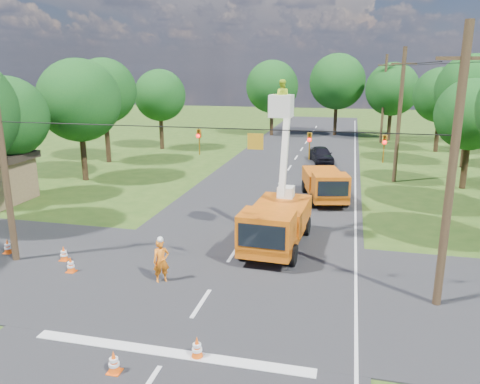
% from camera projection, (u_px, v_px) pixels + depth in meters
% --- Properties ---
extents(ground, '(140.00, 140.00, 0.00)m').
position_uv_depth(ground, '(281.00, 181.00, 36.17)').
color(ground, '#2A4A16').
rests_on(ground, ground).
extents(road_main, '(12.00, 100.00, 0.06)m').
position_uv_depth(road_main, '(281.00, 181.00, 36.17)').
color(road_main, black).
rests_on(road_main, ground).
extents(road_cross, '(56.00, 10.00, 0.07)m').
position_uv_depth(road_cross, '(216.00, 281.00, 19.24)').
color(road_cross, black).
rests_on(road_cross, ground).
extents(stop_bar, '(9.00, 0.45, 0.02)m').
position_uv_depth(stop_bar, '(169.00, 354.00, 14.35)').
color(stop_bar, silver).
rests_on(stop_bar, ground).
extents(edge_line, '(0.12, 90.00, 0.02)m').
position_uv_depth(edge_line, '(355.00, 185.00, 34.92)').
color(edge_line, silver).
rests_on(edge_line, ground).
extents(bucket_truck, '(2.86, 6.57, 8.00)m').
position_uv_depth(bucket_truck, '(277.00, 215.00, 22.40)').
color(bucket_truck, '#DF5D0F').
rests_on(bucket_truck, ground).
extents(second_truck, '(3.44, 6.17, 2.19)m').
position_uv_depth(second_truck, '(325.00, 184.00, 30.62)').
color(second_truck, '#DF5D0F').
rests_on(second_truck, ground).
extents(ground_worker, '(0.80, 0.73, 1.83)m').
position_uv_depth(ground_worker, '(161.00, 261.00, 18.95)').
color(ground_worker, orange).
rests_on(ground_worker, ground).
extents(distant_car, '(2.85, 4.64, 1.47)m').
position_uv_depth(distant_car, '(321.00, 154.00, 43.32)').
color(distant_car, black).
rests_on(distant_car, ground).
extents(traffic_cone_0, '(0.38, 0.38, 0.71)m').
position_uv_depth(traffic_cone_0, '(114.00, 362.00, 13.36)').
color(traffic_cone_0, '#FF570D').
rests_on(traffic_cone_0, ground).
extents(traffic_cone_1, '(0.38, 0.38, 0.71)m').
position_uv_depth(traffic_cone_1, '(197.00, 347.00, 14.06)').
color(traffic_cone_1, '#FF570D').
rests_on(traffic_cone_1, ground).
extents(traffic_cone_2, '(0.38, 0.38, 0.71)m').
position_uv_depth(traffic_cone_2, '(252.00, 230.00, 24.29)').
color(traffic_cone_2, '#FF570D').
rests_on(traffic_cone_2, ground).
extents(traffic_cone_3, '(0.38, 0.38, 0.71)m').
position_uv_depth(traffic_cone_3, '(296.00, 212.00, 27.25)').
color(traffic_cone_3, '#FF570D').
rests_on(traffic_cone_3, ground).
extents(traffic_cone_4, '(0.38, 0.38, 0.71)m').
position_uv_depth(traffic_cone_4, '(71.00, 265.00, 19.97)').
color(traffic_cone_4, '#FF570D').
rests_on(traffic_cone_4, ground).
extents(traffic_cone_5, '(0.38, 0.38, 0.71)m').
position_uv_depth(traffic_cone_5, '(64.00, 253.00, 21.18)').
color(traffic_cone_5, '#FF570D').
rests_on(traffic_cone_5, ground).
extents(traffic_cone_6, '(0.38, 0.38, 0.71)m').
position_uv_depth(traffic_cone_6, '(8.00, 246.00, 22.01)').
color(traffic_cone_6, '#FF570D').
rests_on(traffic_cone_6, ground).
extents(traffic_cone_7, '(0.38, 0.38, 0.71)m').
position_uv_depth(traffic_cone_7, '(339.00, 195.00, 30.87)').
color(traffic_cone_7, '#FF570D').
rests_on(traffic_cone_7, ground).
extents(pole_right_near, '(1.80, 0.30, 10.00)m').
position_uv_depth(pole_right_near, '(452.00, 170.00, 16.03)').
color(pole_right_near, '#4C3823').
rests_on(pole_right_near, ground).
extents(pole_right_mid, '(1.80, 0.30, 10.00)m').
position_uv_depth(pole_right_mid, '(399.00, 115.00, 34.84)').
color(pole_right_mid, '#4C3823').
rests_on(pole_right_mid, ground).
extents(pole_right_far, '(1.80, 0.30, 10.00)m').
position_uv_depth(pole_right_far, '(384.00, 98.00, 53.64)').
color(pole_right_far, '#4C3823').
rests_on(pole_right_far, ground).
extents(pole_left, '(0.30, 0.30, 9.00)m').
position_uv_depth(pole_left, '(4.00, 163.00, 20.20)').
color(pole_left, '#4C3823').
rests_on(pole_left, ground).
extents(signal_span, '(18.00, 0.29, 1.07)m').
position_uv_depth(signal_span, '(272.00, 141.00, 17.23)').
color(signal_span, black).
rests_on(signal_span, ground).
extents(tree_left_c, '(5.20, 5.20, 8.06)m').
position_uv_depth(tree_left_c, '(7.00, 117.00, 29.99)').
color(tree_left_c, '#382616').
rests_on(tree_left_c, ground).
extents(tree_left_d, '(6.20, 6.20, 9.24)m').
position_uv_depth(tree_left_d, '(79.00, 101.00, 35.12)').
color(tree_left_d, '#382616').
rests_on(tree_left_d, ground).
extents(tree_left_e, '(5.80, 5.80, 9.41)m').
position_uv_depth(tree_left_e, '(104.00, 91.00, 42.01)').
color(tree_left_e, '#382616').
rests_on(tree_left_e, ground).
extents(tree_left_f, '(5.40, 5.40, 8.40)m').
position_uv_depth(tree_left_f, '(160.00, 95.00, 49.29)').
color(tree_left_f, '#382616').
rests_on(tree_left_f, ground).
extents(tree_right_c, '(5.00, 5.00, 7.83)m').
position_uv_depth(tree_right_c, '(471.00, 115.00, 32.80)').
color(tree_right_c, '#382616').
rests_on(tree_right_c, ground).
extents(tree_right_d, '(6.00, 6.00, 9.70)m').
position_uv_depth(tree_right_d, '(472.00, 90.00, 39.61)').
color(tree_right_d, '#382616').
rests_on(tree_right_d, ground).
extents(tree_right_e, '(5.60, 5.60, 8.63)m').
position_uv_depth(tree_right_e, '(441.00, 95.00, 47.58)').
color(tree_right_e, '#382616').
rests_on(tree_right_e, ground).
extents(tree_far_a, '(6.60, 6.60, 9.50)m').
position_uv_depth(tree_far_a, '(272.00, 87.00, 59.20)').
color(tree_far_a, '#382616').
rests_on(tree_far_a, ground).
extents(tree_far_b, '(7.00, 7.00, 10.32)m').
position_uv_depth(tree_far_b, '(337.00, 82.00, 59.14)').
color(tree_far_b, '#382616').
rests_on(tree_far_b, ground).
extents(tree_far_c, '(6.20, 6.20, 9.18)m').
position_uv_depth(tree_far_c, '(392.00, 89.00, 55.06)').
color(tree_far_c, '#382616').
rests_on(tree_far_c, ground).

